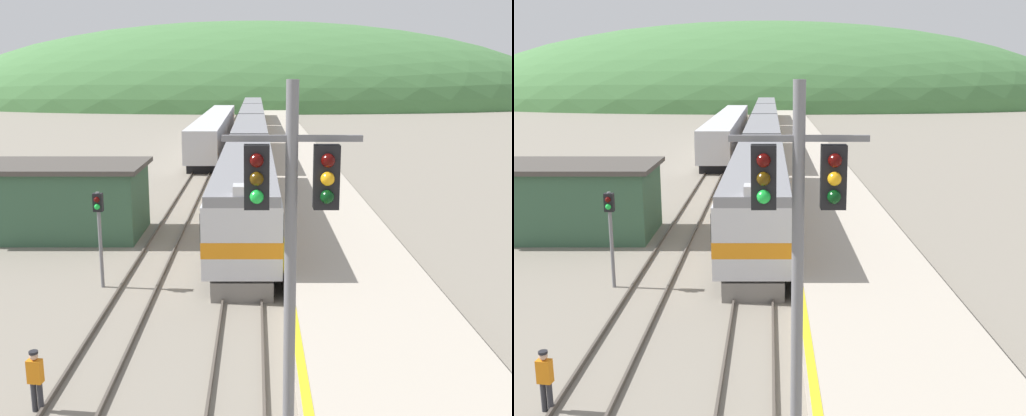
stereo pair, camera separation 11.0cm
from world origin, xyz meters
The scene contains 13 objects.
track_main centered at (0.00, 70.00, 0.08)m, with size 1.52×180.00×0.16m.
track_siding centered at (-4.11, 70.00, 0.08)m, with size 1.52×180.00×0.16m.
platform centered at (4.27, 50.00, 0.45)m, with size 5.41×140.00×0.92m.
distant_hills centered at (0.00, 153.74, 0.00)m, with size 160.37×72.17×41.86m.
station_shed centered at (-9.91, 26.52, 1.91)m, with size 9.41×5.22×3.78m.
express_train_lead_car centered at (0.00, 27.68, 2.19)m, with size 3.03×22.00×4.37m.
carriage_second centered at (0.00, 50.17, 2.18)m, with size 3.02×20.74×4.01m.
carriage_third centered at (0.00, 71.79, 2.18)m, with size 3.02×20.74×4.01m.
carriage_fourth centered at (0.00, 93.42, 2.18)m, with size 3.02×20.74×4.01m.
siding_train centered at (-4.11, 64.88, 1.89)m, with size 2.90×39.84×3.65m.
signal_mast_main centered at (1.07, 5.47, 5.40)m, with size 2.20×0.42×8.22m.
signal_post_siding centered at (-5.57, 18.64, 2.76)m, with size 0.36×0.42×3.85m.
track_worker centered at (-4.97, 9.72, 0.92)m, with size 0.39×0.27×1.64m.
Camera 1 is at (0.51, -3.83, 8.32)m, focal length 42.00 mm.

